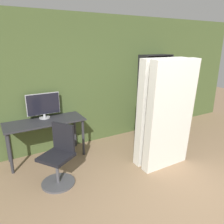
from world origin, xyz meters
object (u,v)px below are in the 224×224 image
at_px(office_chair, 59,160).
at_px(bookshelf, 150,97).
at_px(monitor, 43,105).
at_px(mattress_near, 170,116).
at_px(mattress_far, 160,112).

bearing_deg(office_chair, bookshelf, 21.23).
relative_size(monitor, bookshelf, 0.33).
distance_m(monitor, mattress_near, 2.32).
bearing_deg(mattress_near, monitor, 138.38).
xyz_separation_m(office_chair, bookshelf, (2.62, 1.02, 0.48)).
distance_m(office_chair, mattress_near, 1.96).
height_order(office_chair, bookshelf, bookshelf).
relative_size(office_chair, mattress_near, 0.50).
relative_size(monitor, office_chair, 0.65).
height_order(bookshelf, mattress_near, mattress_near).
bearing_deg(mattress_far, monitor, 143.50).
bearing_deg(mattress_near, bookshelf, 61.70).
bearing_deg(bookshelf, office_chair, -158.77).
xyz_separation_m(mattress_near, mattress_far, (0.00, 0.26, -0.00)).
distance_m(monitor, bookshelf, 2.56).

